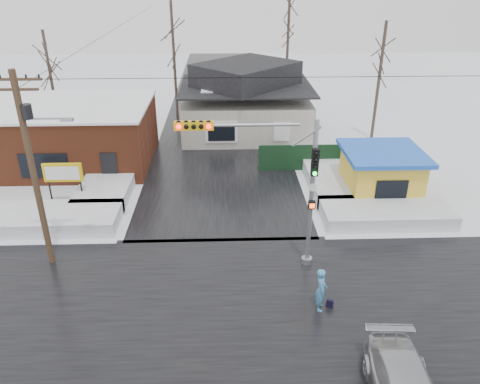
{
  "coord_description": "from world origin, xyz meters",
  "views": [
    {
      "loc": [
        0.24,
        -15.17,
        12.69
      ],
      "look_at": [
        0.92,
        4.58,
        3.0
      ],
      "focal_mm": 35.0,
      "sensor_mm": 36.0,
      "label": 1
    }
  ],
  "objects_px": {
    "marquee_sign": "(63,174)",
    "pedestrian": "(321,290)",
    "traffic_signal": "(277,176)",
    "kiosk": "(381,173)",
    "utility_pole": "(33,162)"
  },
  "relations": [
    {
      "from": "marquee_sign",
      "to": "pedestrian",
      "type": "relative_size",
      "value": 1.34
    },
    {
      "from": "traffic_signal",
      "to": "pedestrian",
      "type": "distance_m",
      "value": 5.06
    },
    {
      "from": "traffic_signal",
      "to": "kiosk",
      "type": "relative_size",
      "value": 1.52
    },
    {
      "from": "utility_pole",
      "to": "marquee_sign",
      "type": "bearing_deg",
      "value": 100.13
    },
    {
      "from": "pedestrian",
      "to": "kiosk",
      "type": "bearing_deg",
      "value": -19.59
    },
    {
      "from": "pedestrian",
      "to": "traffic_signal",
      "type": "bearing_deg",
      "value": 34.69
    },
    {
      "from": "marquee_sign",
      "to": "kiosk",
      "type": "xyz_separation_m",
      "value": [
        18.5,
        0.5,
        -0.46
      ]
    },
    {
      "from": "traffic_signal",
      "to": "marquee_sign",
      "type": "height_order",
      "value": "traffic_signal"
    },
    {
      "from": "traffic_signal",
      "to": "kiosk",
      "type": "bearing_deg",
      "value": 44.84
    },
    {
      "from": "utility_pole",
      "to": "pedestrian",
      "type": "xyz_separation_m",
      "value": [
        11.93,
        -3.74,
        -4.16
      ]
    },
    {
      "from": "utility_pole",
      "to": "pedestrian",
      "type": "bearing_deg",
      "value": -17.41
    },
    {
      "from": "kiosk",
      "to": "marquee_sign",
      "type": "bearing_deg",
      "value": -178.45
    },
    {
      "from": "traffic_signal",
      "to": "marquee_sign",
      "type": "distance_m",
      "value": 13.42
    },
    {
      "from": "traffic_signal",
      "to": "marquee_sign",
      "type": "bearing_deg",
      "value": 150.28
    },
    {
      "from": "marquee_sign",
      "to": "pedestrian",
      "type": "distance_m",
      "value": 16.27
    }
  ]
}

